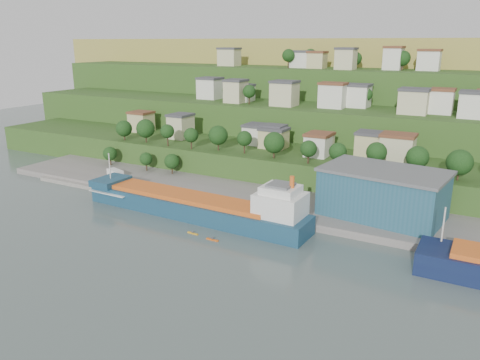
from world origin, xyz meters
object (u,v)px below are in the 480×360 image
Objects in this scene: warehouse at (383,193)px; kayak_orange at (212,239)px; caravan at (115,174)px; cargo_ship_near at (200,208)px.

warehouse reaches higher than kayak_orange.
kayak_orange is (-33.43, -31.11, -8.19)m from warehouse.
kayak_orange is at bearing -129.49° from warehouse.
caravan is 61.12m from kayak_orange.
warehouse reaches higher than caravan.
warehouse is at bearing 25.53° from cargo_ship_near.
kayak_orange is (55.23, -26.05, -2.54)m from caravan.
caravan is at bearing 163.73° from cargo_ship_near.
warehouse is 46.40m from kayak_orange.
warehouse is at bearing 21.51° from caravan.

